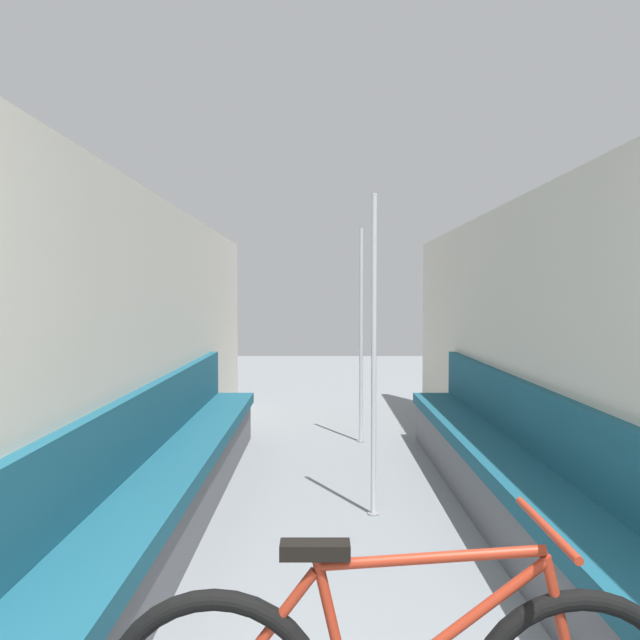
{
  "coord_description": "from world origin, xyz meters",
  "views": [
    {
      "loc": [
        -0.14,
        -0.52,
        1.49
      ],
      "look_at": [
        -0.15,
        1.83,
        1.4
      ],
      "focal_mm": 35.0,
      "sensor_mm": 36.0,
      "label": 1
    }
  ],
  "objects_px": {
    "bench_seat_row_left": "(169,488)",
    "grab_pole_far": "(376,360)",
    "bench_seat_row_right": "(521,489)",
    "grab_pole_near": "(363,338)"
  },
  "relations": [
    {
      "from": "grab_pole_near",
      "to": "bench_seat_row_left",
      "type": "bearing_deg",
      "value": -118.03
    },
    {
      "from": "bench_seat_row_left",
      "to": "grab_pole_near",
      "type": "relative_size",
      "value": 2.48
    },
    {
      "from": "bench_seat_row_left",
      "to": "bench_seat_row_right",
      "type": "relative_size",
      "value": 1.0
    },
    {
      "from": "bench_seat_row_left",
      "to": "grab_pole_far",
      "type": "height_order",
      "value": "grab_pole_far"
    },
    {
      "from": "bench_seat_row_left",
      "to": "grab_pole_far",
      "type": "xyz_separation_m",
      "value": [
        1.31,
        0.42,
        0.75
      ]
    },
    {
      "from": "grab_pole_near",
      "to": "bench_seat_row_right",
      "type": "bearing_deg",
      "value": -72.58
    },
    {
      "from": "grab_pole_far",
      "to": "grab_pole_near",
      "type": "bearing_deg",
      "value": 88.54
    },
    {
      "from": "grab_pole_far",
      "to": "bench_seat_row_left",
      "type": "bearing_deg",
      "value": -162.07
    },
    {
      "from": "bench_seat_row_right",
      "to": "grab_pole_far",
      "type": "height_order",
      "value": "grab_pole_far"
    },
    {
      "from": "bench_seat_row_left",
      "to": "bench_seat_row_right",
      "type": "distance_m",
      "value": 2.16
    }
  ]
}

